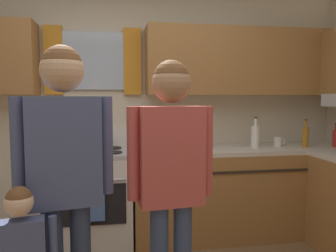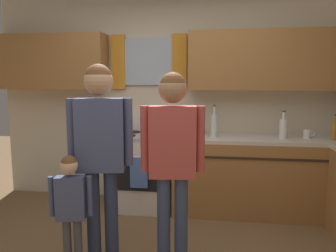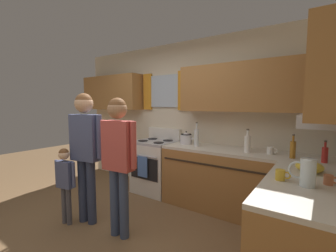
% 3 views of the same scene
% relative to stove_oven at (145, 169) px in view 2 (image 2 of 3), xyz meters
% --- Properties ---
extents(back_wall_unit, '(4.60, 0.42, 2.60)m').
position_rel_stove_oven_xyz_m(back_wall_unit, '(0.36, 0.27, 1.02)').
color(back_wall_unit, beige).
rests_on(back_wall_unit, ground).
extents(kitchen_counter_run, '(2.26, 1.97, 0.90)m').
position_rel_stove_oven_xyz_m(kitchen_counter_run, '(1.80, -0.37, -0.02)').
color(kitchen_counter_run, '#9E6B38').
rests_on(kitchen_counter_run, ground).
extents(stove_oven, '(0.69, 0.67, 1.10)m').
position_rel_stove_oven_xyz_m(stove_oven, '(0.00, 0.00, 0.00)').
color(stove_oven, silver).
rests_on(stove_oven, ground).
extents(bottle_milk_white, '(0.08, 0.08, 0.31)m').
position_rel_stove_oven_xyz_m(bottle_milk_white, '(1.59, -0.06, 0.55)').
color(bottle_milk_white, white).
rests_on(bottle_milk_white, kitchen_counter_run).
extents(bottle_oil_amber, '(0.06, 0.06, 0.29)m').
position_rel_stove_oven_xyz_m(bottle_oil_amber, '(2.12, -0.08, 0.54)').
color(bottle_oil_amber, '#B27223').
rests_on(bottle_oil_amber, kitchen_counter_run).
extents(bottle_tall_clear, '(0.07, 0.07, 0.37)m').
position_rel_stove_oven_xyz_m(bottle_tall_clear, '(0.82, -0.04, 0.57)').
color(bottle_tall_clear, silver).
rests_on(bottle_tall_clear, kitchen_counter_run).
extents(mug_ceramic_white, '(0.13, 0.08, 0.09)m').
position_rel_stove_oven_xyz_m(mug_ceramic_white, '(1.86, -0.00, 0.48)').
color(mug_ceramic_white, white).
rests_on(mug_ceramic_white, kitchen_counter_run).
extents(stovetop_kettle, '(0.27, 0.20, 0.21)m').
position_rel_stove_oven_xyz_m(stovetop_kettle, '(0.59, 0.05, 0.53)').
color(stovetop_kettle, silver).
rests_on(stovetop_kettle, kitchen_counter_run).
extents(adult_holding_child, '(0.51, 0.23, 1.68)m').
position_rel_stove_oven_xyz_m(adult_holding_child, '(-0.07, -1.36, 0.59)').
color(adult_holding_child, '#2D3856').
rests_on(adult_holding_child, ground).
extents(adult_in_plaid, '(0.50, 0.22, 1.61)m').
position_rel_stove_oven_xyz_m(adult_in_plaid, '(0.51, -1.34, 0.55)').
color(adult_in_plaid, '#38476B').
rests_on(adult_in_plaid, ground).
extents(small_child, '(0.33, 0.13, 0.99)m').
position_rel_stove_oven_xyz_m(small_child, '(-0.26, -1.54, 0.15)').
color(small_child, '#4C4C56').
rests_on(small_child, ground).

